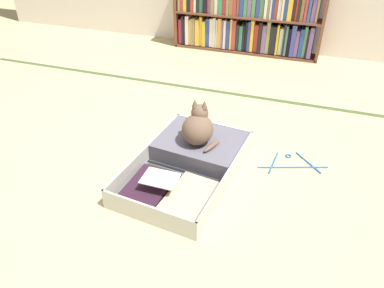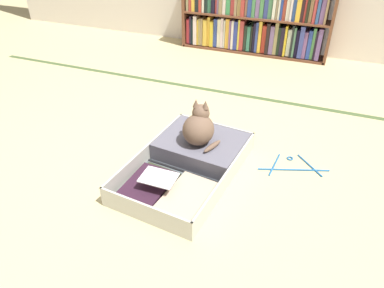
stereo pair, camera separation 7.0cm
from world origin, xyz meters
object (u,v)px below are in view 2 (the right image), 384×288
Objects in this scene: clothes_hanger at (292,166)px; black_cat at (199,128)px; open_suitcase at (193,159)px; bookshelf at (254,18)px.

black_cat is at bearing -167.62° from clothes_hanger.
clothes_hanger is (0.59, 0.22, -0.05)m from open_suitcase.
open_suitcase is at bearing -86.01° from bookshelf.
black_cat is at bearing 87.03° from open_suitcase.
bookshelf reaches higher than clothes_hanger.
open_suitcase is at bearing -159.29° from clothes_hanger.
black_cat is at bearing -85.70° from bookshelf.
clothes_hanger is at bearing 20.71° from open_suitcase.
open_suitcase is (0.15, -2.17, -0.31)m from bookshelf.
open_suitcase is 0.20m from black_cat.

